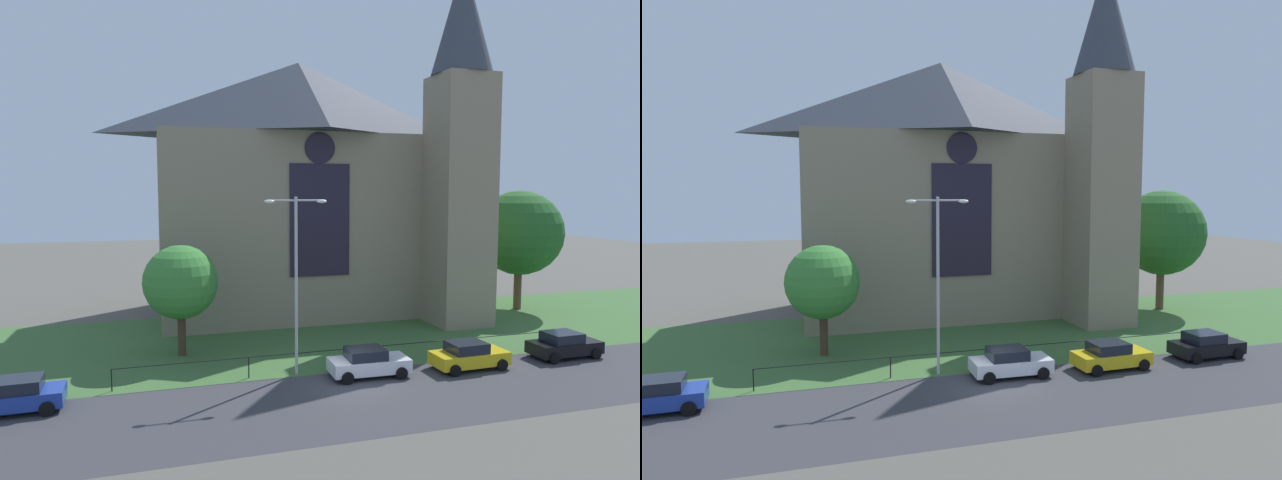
% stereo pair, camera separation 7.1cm
% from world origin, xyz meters
% --- Properties ---
extents(ground, '(160.00, 160.00, 0.00)m').
position_xyz_m(ground, '(0.00, 10.00, 0.00)').
color(ground, '#56544C').
extents(road_asphalt, '(120.00, 8.00, 0.01)m').
position_xyz_m(road_asphalt, '(0.00, -2.00, 0.00)').
color(road_asphalt, '#38383D').
rests_on(road_asphalt, ground).
extents(grass_verge, '(120.00, 20.00, 0.01)m').
position_xyz_m(grass_verge, '(0.00, 8.00, 0.00)').
color(grass_verge, '#3D6633').
rests_on(grass_verge, ground).
extents(church_building, '(23.20, 16.20, 26.00)m').
position_xyz_m(church_building, '(2.76, 17.45, 10.27)').
color(church_building, gray).
rests_on(church_building, ground).
extents(iron_railing, '(26.97, 0.07, 1.13)m').
position_xyz_m(iron_railing, '(1.99, 2.50, 0.96)').
color(iron_railing, black).
rests_on(iron_railing, ground).
extents(tree_right_far, '(6.96, 6.96, 9.84)m').
position_xyz_m(tree_right_far, '(19.44, 13.03, 6.35)').
color(tree_right_far, brown).
rests_on(tree_right_far, ground).
extents(tree_left_near, '(4.38, 4.38, 6.60)m').
position_xyz_m(tree_left_near, '(-7.89, 7.64, 4.39)').
color(tree_left_near, '#423021').
rests_on(tree_left_near, ground).
extents(streetlamp_near, '(3.37, 0.26, 9.47)m').
position_xyz_m(streetlamp_near, '(-2.19, 2.40, 5.91)').
color(streetlamp_near, '#B2B2B7').
rests_on(streetlamp_near, ground).
extents(parked_car_blue, '(4.26, 2.13, 1.51)m').
position_xyz_m(parked_car_blue, '(-15.38, 1.00, 0.74)').
color(parked_car_blue, '#1E3899').
rests_on(parked_car_blue, ground).
extents(parked_car_white, '(4.25, 2.13, 1.51)m').
position_xyz_m(parked_car_white, '(1.35, 0.99, 0.74)').
color(parked_car_white, silver).
rests_on(parked_car_white, ground).
extents(parked_car_yellow, '(4.26, 2.14, 1.51)m').
position_xyz_m(parked_car_yellow, '(7.11, 0.55, 0.74)').
color(parked_car_yellow, gold).
rests_on(parked_car_yellow, ground).
extents(parked_car_black, '(4.24, 2.10, 1.51)m').
position_xyz_m(parked_car_black, '(13.62, 0.79, 0.74)').
color(parked_car_black, black).
rests_on(parked_car_black, ground).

